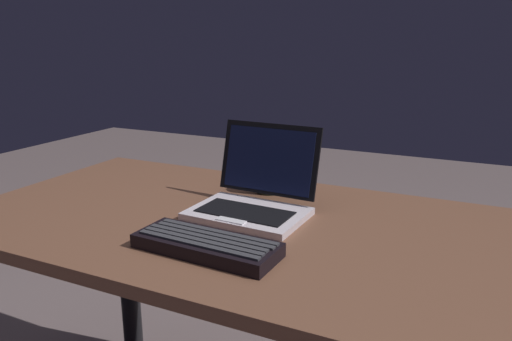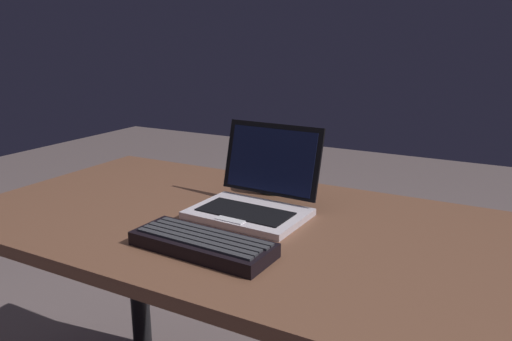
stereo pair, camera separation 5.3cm
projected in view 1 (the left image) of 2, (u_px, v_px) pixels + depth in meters
desk at (248, 274)px, 1.15m from camera, size 1.38×0.71×0.74m
laptop_front at (254, 196)px, 1.15m from camera, size 0.27×0.24×0.20m
external_keyboard at (209, 245)px, 0.94m from camera, size 0.30×0.12×0.03m
coffee_mug at (270, 176)px, 1.31m from camera, size 0.11×0.07×0.09m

